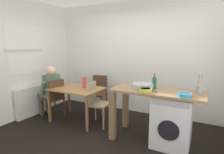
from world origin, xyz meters
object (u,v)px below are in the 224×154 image
chair_spare_by_wall (99,91)px  vase (84,82)px  chair_opposite (96,101)px  seated_person (50,88)px  washing_machine (172,121)px  dining_table (76,92)px  mixing_bowl (145,90)px  utensil_crock (199,90)px  chair_person_seat (54,96)px  colander (185,95)px  bottle_tall_green (154,82)px

chair_spare_by_wall → vase: 0.76m
chair_opposite → seated_person: (-1.18, -0.13, 0.16)m
chair_spare_by_wall → washing_machine: chair_spare_by_wall is taller
dining_table → mixing_bowl: (1.63, -0.27, 0.31)m
dining_table → mixing_bowl: bearing=-9.5°
seated_person → utensil_crock: size_ratio=4.01×
dining_table → chair_person_seat: 0.57m
dining_table → vase: bearing=33.7°
chair_opposite → vase: size_ratio=3.71×
colander → vase: (-2.08, 0.39, -0.09)m
dining_table → chair_opposite: (0.48, 0.04, -0.14)m
chair_spare_by_wall → bottle_tall_green: 1.86m
vase → chair_spare_by_wall: bearing=95.2°
chair_opposite → colander: colander is taller
chair_spare_by_wall → vase: (0.06, -0.67, 0.35)m
bottle_tall_green → colander: 0.61m
washing_machine → utensil_crock: bearing=8.1°
dining_table → seated_person: bearing=-173.1°
washing_machine → bottle_tall_green: bottle_tall_green is taller
bottle_tall_green → vase: bottle_tall_green is taller
bottle_tall_green → colander: (0.53, -0.30, -0.09)m
washing_machine → colander: (0.19, -0.22, 0.52)m
mixing_bowl → vase: bearing=165.9°
utensil_crock → vase: bearing=176.9°
chair_person_seat → dining_table: bearing=-68.4°
dining_table → seated_person: 0.71m
chair_person_seat → seated_person: seated_person is taller
seated_person → colander: bearing=-84.1°
chair_person_seat → seated_person: (-0.16, 0.03, 0.16)m
chair_person_seat → vase: size_ratio=3.71×
chair_person_seat → chair_opposite: same height
chair_spare_by_wall → bottle_tall_green: size_ratio=3.46×
utensil_crock → bottle_tall_green: bearing=177.3°
chair_opposite → mixing_bowl: bearing=69.2°
utensil_crock → washing_machine: bearing=-171.9°
chair_spare_by_wall → colander: (2.14, -1.07, 0.44)m
chair_opposite → washing_machine: size_ratio=1.05×
chair_spare_by_wall → chair_person_seat: bearing=45.3°
colander → utensil_crock: bearing=56.3°
chair_opposite → bottle_tall_green: bottle_tall_green is taller
chair_person_seat → bottle_tall_green: size_ratio=3.46×
dining_table → utensil_crock: 2.43m
bottle_tall_green → seated_person: bearing=-177.7°
mixing_bowl → seated_person: bearing=175.4°
dining_table → vase: 0.28m
bottle_tall_green → vase: 1.56m
mixing_bowl → chair_spare_by_wall: bearing=145.9°
bottle_tall_green → utensil_crock: (0.71, -0.03, -0.05)m
chair_person_seat → chair_spare_by_wall: size_ratio=1.00×
chair_spare_by_wall → seated_person: 1.18m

